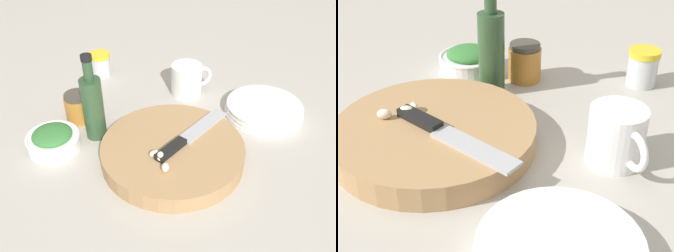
% 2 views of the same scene
% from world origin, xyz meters
% --- Properties ---
extents(ground_plane, '(5.00, 5.00, 0.00)m').
position_xyz_m(ground_plane, '(0.00, 0.00, 0.00)').
color(ground_plane, '#B2ADA3').
extents(cutting_board, '(0.31, 0.31, 0.04)m').
position_xyz_m(cutting_board, '(0.04, -0.11, 0.02)').
color(cutting_board, tan).
rests_on(cutting_board, ground_plane).
extents(chef_knife, '(0.10, 0.23, 0.01)m').
position_xyz_m(chef_knife, '(0.06, -0.08, 0.04)').
color(chef_knife, black).
rests_on(chef_knife, cutting_board).
extents(garlic_cloves, '(0.06, 0.06, 0.02)m').
position_xyz_m(garlic_cloves, '(0.04, -0.17, 0.05)').
color(garlic_cloves, silver).
rests_on(garlic_cloves, cutting_board).
extents(herb_bowl, '(0.12, 0.12, 0.05)m').
position_xyz_m(herb_bowl, '(-0.22, -0.18, 0.02)').
color(herb_bowl, white).
rests_on(herb_bowl, ground_plane).
extents(spice_jar, '(0.06, 0.06, 0.07)m').
position_xyz_m(spice_jar, '(-0.29, 0.15, 0.04)').
color(spice_jar, silver).
rests_on(spice_jar, ground_plane).
extents(coffee_mug, '(0.10, 0.10, 0.09)m').
position_xyz_m(coffee_mug, '(-0.02, 0.15, 0.04)').
color(coffee_mug, white).
rests_on(coffee_mug, ground_plane).
extents(plate_stack, '(0.20, 0.20, 0.03)m').
position_xyz_m(plate_stack, '(0.20, 0.13, 0.01)').
color(plate_stack, white).
rests_on(plate_stack, ground_plane).
extents(honey_jar, '(0.06, 0.06, 0.07)m').
position_xyz_m(honey_jar, '(-0.23, -0.06, 0.04)').
color(honey_jar, '#BC7A2D').
rests_on(honey_jar, ground_plane).
extents(oil_bottle, '(0.05, 0.05, 0.21)m').
position_xyz_m(oil_bottle, '(-0.16, -0.10, 0.08)').
color(oil_bottle, '#2D4C2D').
rests_on(oil_bottle, ground_plane).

